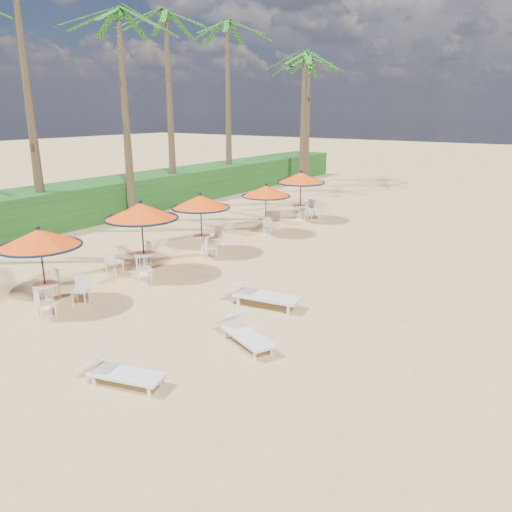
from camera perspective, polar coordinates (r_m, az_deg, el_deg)
The scene contains 15 objects.
ground at distance 11.48m, azimuth -9.08°, elevation -11.09°, with size 160.00×160.00×0.00m, color tan.
scrub_hedge at distance 27.92m, azimuth -13.91°, elevation 6.95°, with size 3.00×40.00×1.80m, color #194716.
station_0 at distance 14.55m, azimuth -23.20°, elevation 0.82°, with size 2.21×2.21×2.30m.
station_1 at distance 16.49m, azimuth -13.13°, elevation 3.97°, with size 2.40×2.40×2.50m.
station_2 at distance 18.71m, azimuth -6.20°, elevation 5.55°, with size 2.22×2.22×2.32m.
station_3 at distance 21.65m, azimuth 1.24°, elevation 6.93°, with size 2.13×2.20×2.22m.
station_4 at distance 24.58m, azimuth 5.33°, elevation 8.23°, with size 2.35×2.35×2.45m.
lounger_near at distance 10.47m, azimuth -15.47°, elevation -12.54°, with size 1.85×1.01×0.63m.
lounger_mid at distance 11.72m, azimuth -1.45°, elevation -8.60°, with size 1.91×1.23×0.66m.
lounger_far at distance 13.86m, azimuth 0.39°, elevation -4.31°, with size 2.20×0.99×0.76m.
palm_3 at distance 25.00m, azimuth -15.36°, elevation 23.91°, with size 5.00×5.00×9.58m.
palm_4 at distance 28.73m, azimuth -10.24°, elevation 24.32°, with size 5.00×5.00×10.20m.
palm_5 at distance 33.29m, azimuth -3.32°, elevation 23.82°, with size 5.00×5.00×10.45m.
palm_6 at distance 35.89m, azimuth 5.55°, elevation 21.01°, with size 5.00×5.00×8.97m.
palm_7 at distance 38.74m, azimuth 6.07°, elevation 20.59°, with size 5.00×5.00×8.92m.
Camera 1 is at (7.16, -7.27, 5.26)m, focal length 35.00 mm.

